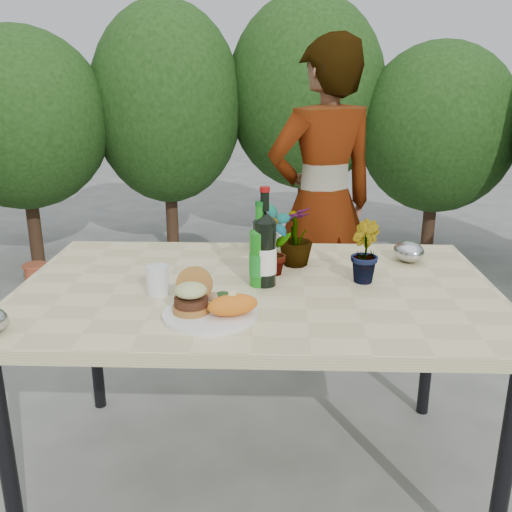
{
  "coord_description": "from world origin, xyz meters",
  "views": [
    {
      "loc": [
        0.06,
        -1.8,
        1.44
      ],
      "look_at": [
        0.0,
        -0.08,
        0.88
      ],
      "focal_mm": 40.0,
      "sensor_mm": 36.0,
      "label": 1
    }
  ],
  "objects_px": {
    "patio_table": "(257,301)",
    "person": "(322,205)",
    "dinner_plate": "(210,314)",
    "wine_bottle": "(265,250)"
  },
  "relations": [
    {
      "from": "wine_bottle",
      "to": "person",
      "type": "distance_m",
      "value": 1.02
    },
    {
      "from": "patio_table",
      "to": "dinner_plate",
      "type": "bearing_deg",
      "value": -116.15
    },
    {
      "from": "wine_bottle",
      "to": "dinner_plate",
      "type": "bearing_deg",
      "value": -106.81
    },
    {
      "from": "dinner_plate",
      "to": "wine_bottle",
      "type": "relative_size",
      "value": 0.84
    },
    {
      "from": "patio_table",
      "to": "person",
      "type": "bearing_deg",
      "value": 73.38
    },
    {
      "from": "patio_table",
      "to": "wine_bottle",
      "type": "xyz_separation_m",
      "value": [
        0.03,
        0.01,
        0.18
      ]
    },
    {
      "from": "person",
      "to": "wine_bottle",
      "type": "bearing_deg",
      "value": 51.54
    },
    {
      "from": "dinner_plate",
      "to": "person",
      "type": "distance_m",
      "value": 1.32
    },
    {
      "from": "person",
      "to": "patio_table",
      "type": "bearing_deg",
      "value": 50.28
    },
    {
      "from": "patio_table",
      "to": "person",
      "type": "relative_size",
      "value": 0.99
    }
  ]
}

